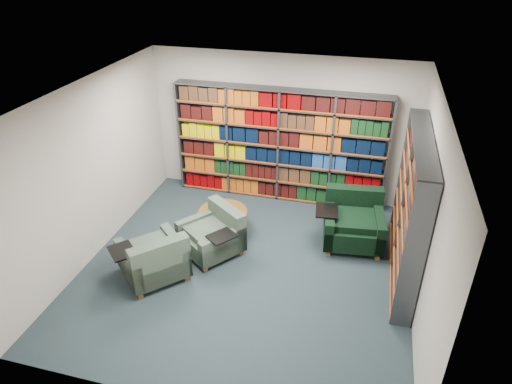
% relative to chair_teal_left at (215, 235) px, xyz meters
% --- Properties ---
extents(room_shell, '(5.02, 5.02, 2.82)m').
position_rel_chair_teal_left_xyz_m(room_shell, '(0.62, -0.31, 1.09)').
color(room_shell, black).
rests_on(room_shell, ground).
extents(bookshelf_back, '(4.00, 0.28, 2.20)m').
position_rel_chair_teal_left_xyz_m(bookshelf_back, '(0.62, 2.03, 0.79)').
color(bookshelf_back, '#47494F').
rests_on(bookshelf_back, ground).
extents(bookshelf_right, '(0.28, 2.50, 2.20)m').
position_rel_chair_teal_left_xyz_m(bookshelf_right, '(2.96, 0.29, 0.79)').
color(bookshelf_right, '#47494F').
rests_on(bookshelf_right, ground).
extents(chair_teal_left, '(1.18, 1.18, 0.77)m').
position_rel_chair_teal_left_xyz_m(chair_teal_left, '(0.00, 0.00, 0.00)').
color(chair_teal_left, '#002632').
rests_on(chair_teal_left, ground).
extents(chair_green_right, '(1.20, 1.07, 0.88)m').
position_rel_chair_teal_left_xyz_m(chair_green_right, '(2.16, 0.88, 0.04)').
color(chair_green_right, black).
rests_on(chair_green_right, ground).
extents(chair_teal_front, '(1.26, 1.26, 0.81)m').
position_rel_chair_teal_left_xyz_m(chair_teal_front, '(-0.64, -0.90, 0.02)').
color(chair_teal_front, '#002632').
rests_on(chair_teal_front, ground).
extents(coffee_table, '(0.86, 0.86, 0.60)m').
position_rel_chair_teal_left_xyz_m(coffee_table, '(-0.06, 0.59, 0.01)').
color(coffee_table, brown).
rests_on(coffee_table, ground).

